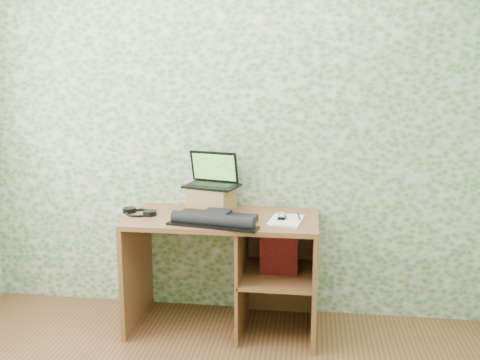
# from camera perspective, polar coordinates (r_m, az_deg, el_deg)

# --- Properties ---
(wall_back) EXTENTS (3.50, 0.00, 3.50)m
(wall_back) POSITION_cam_1_polar(r_m,az_deg,el_deg) (3.60, -1.04, 5.84)
(wall_back) COLOR silver
(wall_back) RESTS_ON ground
(desk) EXTENTS (1.20, 0.60, 0.75)m
(desk) POSITION_cam_1_polar(r_m,az_deg,el_deg) (3.49, -0.41, -8.12)
(desk) COLOR brown
(desk) RESTS_ON floor
(riser) EXTENTS (0.31, 0.28, 0.16)m
(riser) POSITION_cam_1_polar(r_m,az_deg,el_deg) (3.53, -3.02, -2.02)
(riser) COLOR #9E7147
(riser) RESTS_ON desk
(laptop) EXTENTS (0.38, 0.32, 0.22)m
(laptop) POSITION_cam_1_polar(r_m,az_deg,el_deg) (3.54, -2.94, 0.21)
(laptop) COLOR black
(laptop) RESTS_ON riser
(keyboard) EXTENTS (0.57, 0.37, 0.08)m
(keyboard) POSITION_cam_1_polar(r_m,az_deg,el_deg) (3.25, -2.71, -4.17)
(keyboard) COLOR black
(keyboard) RESTS_ON desk
(headphones) EXTENTS (0.24, 0.23, 0.03)m
(headphones) POSITION_cam_1_polar(r_m,az_deg,el_deg) (3.52, -10.68, -3.39)
(headphones) COLOR black
(headphones) RESTS_ON desk
(notepad) EXTENTS (0.23, 0.30, 0.01)m
(notepad) POSITION_cam_1_polar(r_m,az_deg,el_deg) (3.31, 4.92, -4.31)
(notepad) COLOR white
(notepad) RESTS_ON desk
(mouse) EXTENTS (0.06, 0.09, 0.03)m
(mouse) POSITION_cam_1_polar(r_m,az_deg,el_deg) (3.31, 4.50, -3.87)
(mouse) COLOR silver
(mouse) RESTS_ON notepad
(pen) EXTENTS (0.02, 0.14, 0.01)m
(pen) POSITION_cam_1_polar(r_m,az_deg,el_deg) (3.36, 6.29, -3.88)
(pen) COLOR black
(pen) RESTS_ON notepad
(red_box) EXTENTS (0.24, 0.08, 0.29)m
(red_box) POSITION_cam_1_polar(r_m,az_deg,el_deg) (3.42, 4.19, -7.65)
(red_box) COLOR maroon
(red_box) RESTS_ON desk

